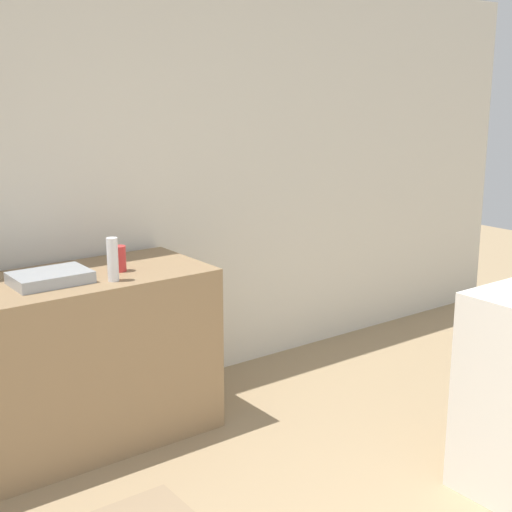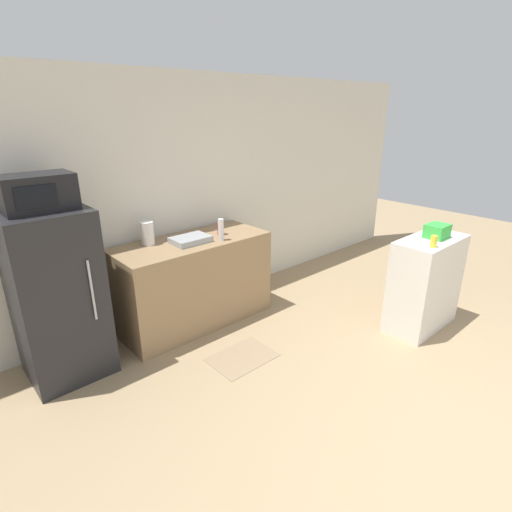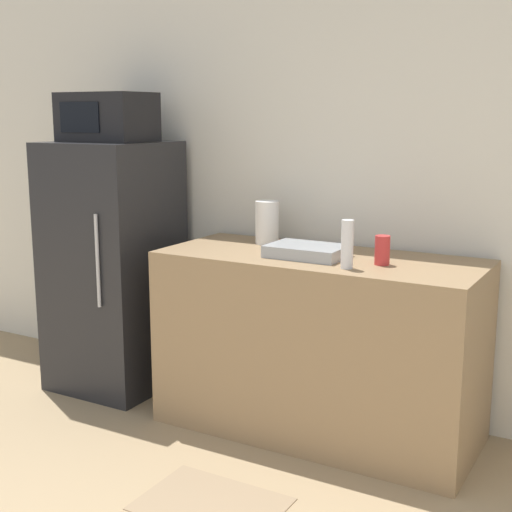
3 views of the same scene
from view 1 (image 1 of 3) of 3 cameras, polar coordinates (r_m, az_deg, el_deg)
name	(u,v)px [view 1 (image 1 of 3)]	position (r m, az deg, el deg)	size (l,w,h in m)	color
wall_back	(48,198)	(4.20, -16.28, 4.45)	(8.00, 0.06, 2.60)	silver
counter	(61,364)	(3.99, -15.35, -8.34)	(1.64, 0.69, 0.94)	#937551
sink_basin	(50,278)	(3.77, -16.13, -1.67)	(0.38, 0.27, 0.06)	#9EA3A8
bottle_tall	(113,259)	(3.72, -11.40, -0.27)	(0.06, 0.06, 0.23)	silver
bottle_short	(119,259)	(3.91, -10.88, -0.21)	(0.07, 0.07, 0.14)	red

